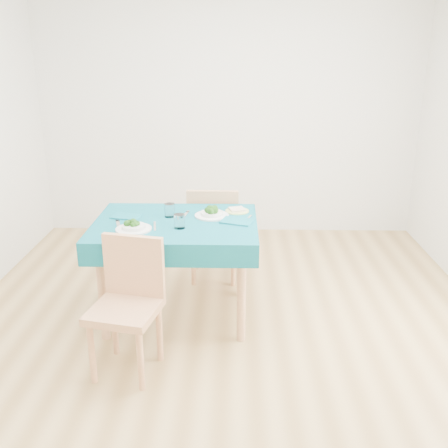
{
  "coord_description": "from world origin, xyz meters",
  "views": [
    {
      "loc": [
        0.07,
        -3.07,
        1.92
      ],
      "look_at": [
        0.0,
        0.0,
        0.85
      ],
      "focal_mm": 40.0,
      "sensor_mm": 36.0,
      "label": 1
    }
  ],
  "objects_px": {
    "chair_near": "(124,301)",
    "bowl_far": "(212,211)",
    "bowl_near": "(133,225)",
    "chair_far": "(214,221)",
    "table": "(177,270)",
    "side_plate": "(237,211)"
  },
  "relations": [
    {
      "from": "chair_near",
      "to": "bowl_far",
      "type": "bearing_deg",
      "value": 71.51
    },
    {
      "from": "bowl_near",
      "to": "bowl_far",
      "type": "height_order",
      "value": "bowl_far"
    },
    {
      "from": "chair_far",
      "to": "table",
      "type": "bearing_deg",
      "value": 72.01
    },
    {
      "from": "table",
      "to": "bowl_near",
      "type": "xyz_separation_m",
      "value": [
        -0.27,
        -0.18,
        0.42
      ]
    },
    {
      "from": "side_plate",
      "to": "bowl_near",
      "type": "bearing_deg",
      "value": -148.99
    },
    {
      "from": "bowl_far",
      "to": "side_plate",
      "type": "distance_m",
      "value": 0.22
    },
    {
      "from": "table",
      "to": "chair_far",
      "type": "xyz_separation_m",
      "value": [
        0.25,
        0.69,
        0.15
      ]
    },
    {
      "from": "table",
      "to": "chair_far",
      "type": "bearing_deg",
      "value": 70.16
    },
    {
      "from": "bowl_near",
      "to": "chair_near",
      "type": "bearing_deg",
      "value": -87.2
    },
    {
      "from": "table",
      "to": "bowl_far",
      "type": "bearing_deg",
      "value": 26.51
    },
    {
      "from": "table",
      "to": "side_plate",
      "type": "height_order",
      "value": "side_plate"
    },
    {
      "from": "table",
      "to": "side_plate",
      "type": "relative_size",
      "value": 6.43
    },
    {
      "from": "table",
      "to": "bowl_far",
      "type": "height_order",
      "value": "bowl_far"
    },
    {
      "from": "table",
      "to": "bowl_near",
      "type": "relative_size",
      "value": 4.7
    },
    {
      "from": "bowl_far",
      "to": "side_plate",
      "type": "bearing_deg",
      "value": 32.3
    },
    {
      "from": "chair_near",
      "to": "side_plate",
      "type": "height_order",
      "value": "chair_near"
    },
    {
      "from": "bowl_far",
      "to": "chair_near",
      "type": "bearing_deg",
      "value": -120.73
    },
    {
      "from": "bowl_near",
      "to": "table",
      "type": "bearing_deg",
      "value": 34.14
    },
    {
      "from": "bowl_near",
      "to": "chair_far",
      "type": "bearing_deg",
      "value": 59.47
    },
    {
      "from": "table",
      "to": "chair_near",
      "type": "height_order",
      "value": "chair_near"
    },
    {
      "from": "chair_near",
      "to": "bowl_far",
      "type": "height_order",
      "value": "chair_near"
    },
    {
      "from": "chair_far",
      "to": "bowl_far",
      "type": "height_order",
      "value": "chair_far"
    }
  ]
}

